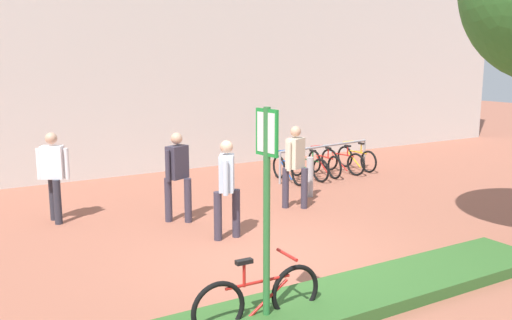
{
  "coord_description": "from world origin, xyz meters",
  "views": [
    {
      "loc": [
        -4.58,
        -7.05,
        3.1
      ],
      "look_at": [
        0.94,
        2.28,
        1.09
      ],
      "focal_mm": 39.12,
      "sensor_mm": 36.0,
      "label": 1
    }
  ],
  "objects_px": {
    "parking_sign_post": "(267,187)",
    "person_shirt_white": "(53,171)",
    "bollard_steel": "(310,177)",
    "person_shirt_blue": "(227,183)",
    "person_casual_tan": "(295,162)",
    "bike_at_sign": "(258,298)",
    "person_suited_dark": "(177,171)",
    "bike_rack_cluster": "(325,163)"
  },
  "relations": [
    {
      "from": "bike_rack_cluster",
      "to": "person_shirt_blue",
      "type": "distance_m",
      "value": 5.72
    },
    {
      "from": "bike_at_sign",
      "to": "bike_rack_cluster",
      "type": "distance_m",
      "value": 8.59
    },
    {
      "from": "bike_at_sign",
      "to": "bollard_steel",
      "type": "xyz_separation_m",
      "value": [
        4.16,
        4.71,
        0.1
      ]
    },
    {
      "from": "bike_at_sign",
      "to": "person_suited_dark",
      "type": "distance_m",
      "value": 4.51
    },
    {
      "from": "parking_sign_post",
      "to": "bike_rack_cluster",
      "type": "relative_size",
      "value": 0.81
    },
    {
      "from": "parking_sign_post",
      "to": "person_shirt_blue",
      "type": "relative_size",
      "value": 1.49
    },
    {
      "from": "bike_at_sign",
      "to": "person_shirt_white",
      "type": "distance_m",
      "value": 5.72
    },
    {
      "from": "bike_rack_cluster",
      "to": "person_shirt_blue",
      "type": "relative_size",
      "value": 1.85
    },
    {
      "from": "bike_rack_cluster",
      "to": "person_suited_dark",
      "type": "bearing_deg",
      "value": -158.78
    },
    {
      "from": "parking_sign_post",
      "to": "bollard_steel",
      "type": "xyz_separation_m",
      "value": [
        4.09,
        4.77,
        -1.22
      ]
    },
    {
      "from": "bike_rack_cluster",
      "to": "person_suited_dark",
      "type": "relative_size",
      "value": 1.85
    },
    {
      "from": "bike_rack_cluster",
      "to": "person_casual_tan",
      "type": "bearing_deg",
      "value": -138.13
    },
    {
      "from": "parking_sign_post",
      "to": "person_shirt_blue",
      "type": "distance_m",
      "value": 3.36
    },
    {
      "from": "parking_sign_post",
      "to": "bike_at_sign",
      "type": "height_order",
      "value": "parking_sign_post"
    },
    {
      "from": "parking_sign_post",
      "to": "person_suited_dark",
      "type": "relative_size",
      "value": 1.49
    },
    {
      "from": "person_shirt_white",
      "to": "bike_at_sign",
      "type": "bearing_deg",
      "value": -78.2
    },
    {
      "from": "person_shirt_blue",
      "to": "person_suited_dark",
      "type": "relative_size",
      "value": 1.0
    },
    {
      "from": "person_casual_tan",
      "to": "person_shirt_white",
      "type": "bearing_deg",
      "value": 161.5
    },
    {
      "from": "bollard_steel",
      "to": "person_shirt_blue",
      "type": "xyz_separation_m",
      "value": [
        -2.98,
        -1.68,
        0.53
      ]
    },
    {
      "from": "bike_at_sign",
      "to": "person_shirt_blue",
      "type": "relative_size",
      "value": 0.98
    },
    {
      "from": "parking_sign_post",
      "to": "bike_at_sign",
      "type": "bearing_deg",
      "value": 140.28
    },
    {
      "from": "parking_sign_post",
      "to": "bollard_steel",
      "type": "distance_m",
      "value": 6.4
    },
    {
      "from": "person_shirt_blue",
      "to": "bike_at_sign",
      "type": "bearing_deg",
      "value": -111.34
    },
    {
      "from": "person_suited_dark",
      "to": "bollard_steel",
      "type": "bearing_deg",
      "value": 5.58
    },
    {
      "from": "parking_sign_post",
      "to": "bollard_steel",
      "type": "relative_size",
      "value": 2.85
    },
    {
      "from": "bike_rack_cluster",
      "to": "bike_at_sign",
      "type": "bearing_deg",
      "value": -132.67
    },
    {
      "from": "person_suited_dark",
      "to": "parking_sign_post",
      "type": "bearing_deg",
      "value": -99.89
    },
    {
      "from": "parking_sign_post",
      "to": "person_casual_tan",
      "type": "distance_m",
      "value": 5.3
    },
    {
      "from": "person_casual_tan",
      "to": "parking_sign_post",
      "type": "bearing_deg",
      "value": -128.16
    },
    {
      "from": "parking_sign_post",
      "to": "person_suited_dark",
      "type": "bearing_deg",
      "value": 80.11
    },
    {
      "from": "bike_at_sign",
      "to": "bike_rack_cluster",
      "type": "xyz_separation_m",
      "value": [
        5.82,
        6.31,
        -0.0
      ]
    },
    {
      "from": "parking_sign_post",
      "to": "person_shirt_white",
      "type": "xyz_separation_m",
      "value": [
        -1.23,
        5.63,
        -0.69
      ]
    },
    {
      "from": "parking_sign_post",
      "to": "bike_rack_cluster",
      "type": "height_order",
      "value": "parking_sign_post"
    },
    {
      "from": "bike_at_sign",
      "to": "person_casual_tan",
      "type": "relative_size",
      "value": 0.98
    },
    {
      "from": "bike_at_sign",
      "to": "person_shirt_blue",
      "type": "bearing_deg",
      "value": 68.66
    },
    {
      "from": "parking_sign_post",
      "to": "bike_rack_cluster",
      "type": "xyz_separation_m",
      "value": [
        5.75,
        6.37,
        -1.33
      ]
    },
    {
      "from": "parking_sign_post",
      "to": "person_shirt_blue",
      "type": "xyz_separation_m",
      "value": [
        1.11,
        3.09,
        -0.69
      ]
    },
    {
      "from": "parking_sign_post",
      "to": "person_casual_tan",
      "type": "xyz_separation_m",
      "value": [
        3.24,
        4.13,
        -0.69
      ]
    },
    {
      "from": "person_casual_tan",
      "to": "bollard_steel",
      "type": "bearing_deg",
      "value": 36.99
    },
    {
      "from": "bollard_steel",
      "to": "bike_at_sign",
      "type": "bearing_deg",
      "value": -131.49
    },
    {
      "from": "bike_at_sign",
      "to": "parking_sign_post",
      "type": "bearing_deg",
      "value": -39.72
    },
    {
      "from": "bollard_steel",
      "to": "person_suited_dark",
      "type": "relative_size",
      "value": 0.52
    }
  ]
}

